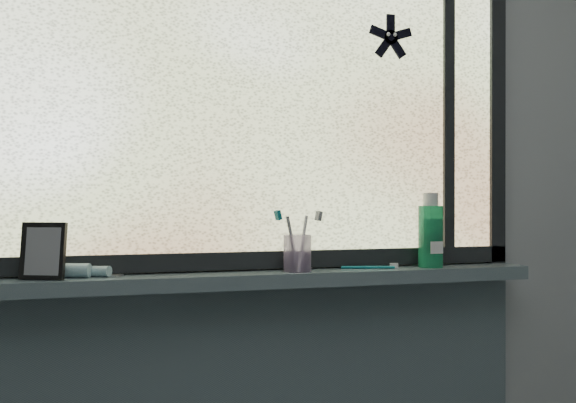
# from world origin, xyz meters

# --- Properties ---
(wall_back) EXTENTS (3.00, 0.01, 2.50)m
(wall_back) POSITION_xyz_m (0.00, 1.30, 1.25)
(wall_back) COLOR #9EA3A8
(wall_back) RESTS_ON ground
(windowsill) EXTENTS (1.62, 0.14, 0.04)m
(windowsill) POSITION_xyz_m (0.00, 1.23, 1.00)
(windowsill) COLOR #4C5E66
(windowsill) RESTS_ON wall_back
(window_pane) EXTENTS (1.50, 0.01, 1.00)m
(window_pane) POSITION_xyz_m (0.00, 1.28, 1.53)
(window_pane) COLOR silver
(window_pane) RESTS_ON wall_back
(frame_bottom) EXTENTS (1.60, 0.03, 0.05)m
(frame_bottom) POSITION_xyz_m (0.00, 1.28, 1.05)
(frame_bottom) COLOR black
(frame_bottom) RESTS_ON windowsill
(frame_right) EXTENTS (0.05, 0.03, 1.10)m
(frame_right) POSITION_xyz_m (0.78, 1.28, 1.53)
(frame_right) COLOR black
(frame_right) RESTS_ON wall_back
(frame_mullion) EXTENTS (0.03, 0.03, 1.00)m
(frame_mullion) POSITION_xyz_m (0.60, 1.28, 1.53)
(frame_mullion) COLOR black
(frame_mullion) RESTS_ON wall_back
(starfish_sticker) EXTENTS (0.15, 0.02, 0.15)m
(starfish_sticker) POSITION_xyz_m (0.40, 1.27, 1.72)
(starfish_sticker) COLOR black
(starfish_sticker) RESTS_ON window_pane
(vanity_mirror) EXTENTS (0.13, 0.10, 0.15)m
(vanity_mirror) POSITION_xyz_m (-0.59, 1.22, 1.09)
(vanity_mirror) COLOR black
(vanity_mirror) RESTS_ON windowsill
(toothpaste_tube) EXTENTS (0.21, 0.12, 0.04)m
(toothpaste_tube) POSITION_xyz_m (-0.49, 1.24, 1.04)
(toothpaste_tube) COLOR white
(toothpaste_tube) RESTS_ON windowsill
(toothbrush_cup) EXTENTS (0.10, 0.10, 0.10)m
(toothbrush_cup) POSITION_xyz_m (0.09, 1.22, 1.07)
(toothbrush_cup) COLOR #AE93C2
(toothbrush_cup) RESTS_ON windowsill
(toothbrush_lying) EXTENTS (0.19, 0.07, 0.01)m
(toothbrush_lying) POSITION_xyz_m (0.31, 1.23, 1.03)
(toothbrush_lying) COLOR #0D6B78
(toothbrush_lying) RESTS_ON windowsill
(mouthwash_bottle) EXTENTS (0.09, 0.09, 0.19)m
(mouthwash_bottle) POSITION_xyz_m (0.51, 1.22, 1.13)
(mouthwash_bottle) COLOR #1E9F62
(mouthwash_bottle) RESTS_ON windowsill
(cream_tube) EXTENTS (0.05, 0.05, 0.10)m
(cream_tube) POSITION_xyz_m (0.53, 1.24, 1.10)
(cream_tube) COLOR silver
(cream_tube) RESTS_ON windowsill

